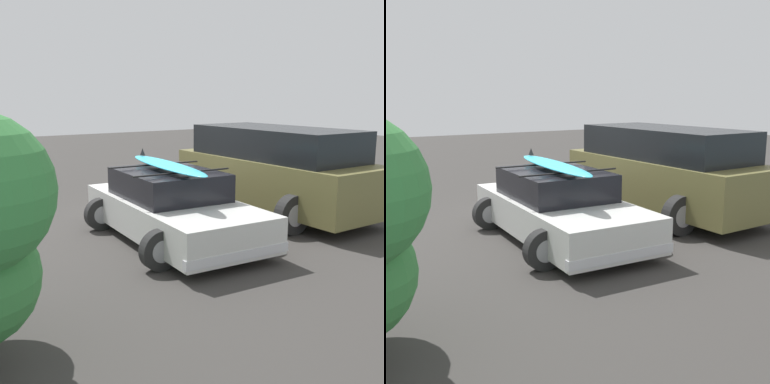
# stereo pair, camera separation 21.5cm
# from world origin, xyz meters

# --- Properties ---
(ground_plane) EXTENTS (44.00, 44.00, 0.02)m
(ground_plane) POSITION_xyz_m (0.00, 0.00, -0.01)
(ground_plane) COLOR #383533
(ground_plane) RESTS_ON ground
(sedan_car) EXTENTS (2.48, 4.09, 1.48)m
(sedan_car) POSITION_xyz_m (0.21, 0.75, 0.58)
(sedan_car) COLOR silver
(sedan_car) RESTS_ON ground
(suv_car) EXTENTS (2.58, 4.95, 1.82)m
(suv_car) POSITION_xyz_m (-2.64, 0.25, 0.94)
(suv_car) COLOR brown
(suv_car) RESTS_ON ground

